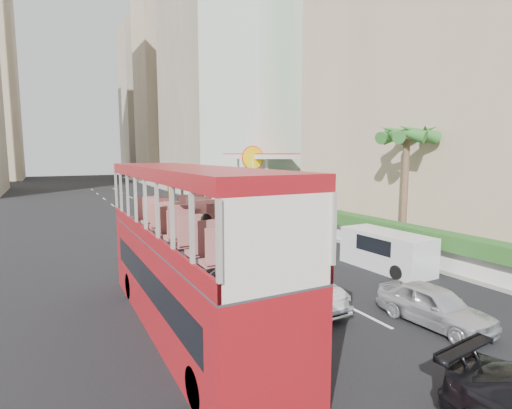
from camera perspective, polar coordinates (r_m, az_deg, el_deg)
ground_plane at (r=16.09m, az=11.73°, el=-12.68°), size 200.00×200.00×0.00m
double_decker_bus at (r=12.54m, az=-9.78°, el=-6.29°), size 2.50×11.00×5.06m
car_silver_lane_a at (r=15.01m, az=5.03°, el=-14.04°), size 1.87×4.74×1.54m
car_silver_lane_b at (r=14.52m, az=23.97°, el=-15.41°), size 1.74×3.86×1.29m
van_asset at (r=28.83m, az=-4.97°, el=-3.68°), size 2.63×5.19×1.41m
minibus_near at (r=25.93m, az=-2.10°, el=-1.52°), size 2.63×6.88×3.00m
minibus_far at (r=29.30m, az=1.58°, el=-0.64°), size 2.45×6.54×2.86m
panel_van_near at (r=20.01m, az=18.11°, el=-6.27°), size 1.91×4.50×1.78m
panel_van_far at (r=38.37m, az=-6.77°, el=0.67°), size 2.93×5.70×2.18m
sidewalk at (r=41.47m, az=-0.68°, el=-0.19°), size 6.00×120.00×0.18m
kerb_wall at (r=30.53m, az=4.05°, el=-1.76°), size 0.30×44.00×1.00m
hedge at (r=30.41m, az=4.06°, el=-0.18°), size 1.10×44.00×0.70m
palm_tree at (r=23.56m, az=20.45°, el=1.76°), size 0.36×0.36×6.40m
shell_station at (r=39.93m, az=1.90°, el=3.36°), size 6.50×8.00×5.50m
tower_mid at (r=77.44m, az=-6.31°, el=21.81°), size 16.00×16.00×50.00m
tower_far_a at (r=98.75m, az=-12.19°, el=16.72°), size 14.00×14.00×44.00m
tower_far_b at (r=119.55m, az=-15.10°, el=13.97°), size 14.00×14.00×40.00m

